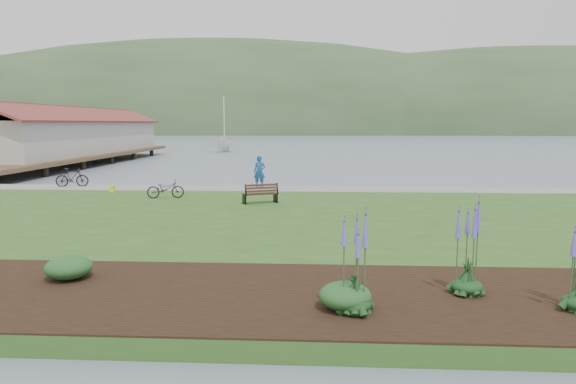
# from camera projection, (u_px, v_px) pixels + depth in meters

# --- Properties ---
(ground) EXTENTS (600.00, 600.00, 0.00)m
(ground) POSITION_uv_depth(u_px,v_px,m) (239.00, 221.00, 20.22)
(ground) COLOR slate
(ground) RESTS_ON ground
(lawn) EXTENTS (34.00, 20.00, 0.40)m
(lawn) POSITION_uv_depth(u_px,v_px,m) (231.00, 226.00, 18.22)
(lawn) COLOR #2B531D
(lawn) RESTS_ON ground
(shoreline_path) EXTENTS (34.00, 2.20, 0.03)m
(shoreline_path) POSITION_uv_depth(u_px,v_px,m) (259.00, 189.00, 26.99)
(shoreline_path) COLOR gray
(shoreline_path) RESTS_ON lawn
(garden_bed) EXTENTS (24.00, 4.40, 0.04)m
(garden_bed) POSITION_uv_depth(u_px,v_px,m) (314.00, 295.00, 10.30)
(garden_bed) COLOR black
(garden_bed) RESTS_ON lawn
(far_hillside) EXTENTS (580.00, 80.00, 38.00)m
(far_hillside) POSITION_uv_depth(u_px,v_px,m) (363.00, 134.00, 187.32)
(far_hillside) COLOR #324D2B
(far_hillside) RESTS_ON ground
(pier_pavilion) EXTENTS (8.00, 36.00, 5.40)m
(pier_pavilion) POSITION_uv_depth(u_px,v_px,m) (72.00, 136.00, 48.21)
(pier_pavilion) COLOR #4C3826
(pier_pavilion) RESTS_ON ground
(park_bench) EXTENTS (1.57, 1.11, 0.90)m
(park_bench) POSITION_uv_depth(u_px,v_px,m) (261.00, 193.00, 22.08)
(park_bench) COLOR #321C13
(park_bench) RESTS_ON lawn
(person) EXTENTS (0.74, 0.52, 2.00)m
(person) POSITION_uv_depth(u_px,v_px,m) (259.00, 169.00, 27.46)
(person) COLOR navy
(person) RESTS_ON lawn
(bicycle_a) EXTENTS (0.95, 1.77, 0.88)m
(bicycle_a) POSITION_uv_depth(u_px,v_px,m) (165.00, 189.00, 23.65)
(bicycle_a) COLOR black
(bicycle_a) RESTS_ON lawn
(bicycle_b) EXTENTS (0.89, 1.77, 1.02)m
(bicycle_b) POSITION_uv_depth(u_px,v_px,m) (72.00, 178.00, 27.79)
(bicycle_b) COLOR black
(bicycle_b) RESTS_ON lawn
(sailboat) EXTENTS (9.46, 9.60, 23.33)m
(sailboat) POSITION_uv_depth(u_px,v_px,m) (225.00, 152.00, 68.67)
(sailboat) COLOR silver
(sailboat) RESTS_ON ground
(pannier) EXTENTS (0.21, 0.31, 0.32)m
(pannier) POSITION_uv_depth(u_px,v_px,m) (112.00, 189.00, 25.80)
(pannier) COLOR yellow
(pannier) RESTS_ON lawn
(echium_0) EXTENTS (0.62, 0.62, 2.04)m
(echium_0) POSITION_uv_depth(u_px,v_px,m) (355.00, 268.00, 9.21)
(echium_0) COLOR #143817
(echium_0) RESTS_ON garden_bed
(echium_1) EXTENTS (0.62, 0.62, 2.15)m
(echium_1) POSITION_uv_depth(u_px,v_px,m) (469.00, 251.00, 10.21)
(echium_1) COLOR #143817
(echium_1) RESTS_ON garden_bed
(shrub_0) EXTENTS (1.01, 1.01, 0.51)m
(shrub_0) POSITION_uv_depth(u_px,v_px,m) (69.00, 267.00, 11.30)
(shrub_0) COLOR #1E4C21
(shrub_0) RESTS_ON garden_bed
(shrub_1) EXTENTS (0.98, 0.98, 0.49)m
(shrub_1) POSITION_uv_depth(u_px,v_px,m) (345.00, 296.00, 9.46)
(shrub_1) COLOR #1E4C21
(shrub_1) RESTS_ON garden_bed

